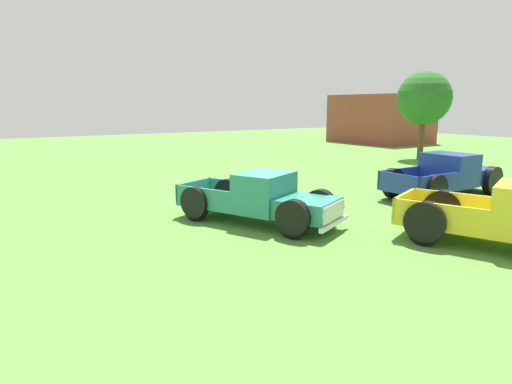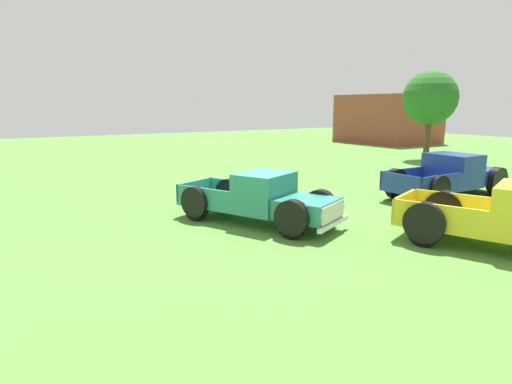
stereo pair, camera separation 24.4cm
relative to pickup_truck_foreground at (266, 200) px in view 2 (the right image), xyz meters
name	(u,v)px [view 2 (the right image)]	position (x,y,z in m)	size (l,w,h in m)	color
ground_plane	(268,216)	(-0.69, 0.50, -0.71)	(80.00, 80.00, 0.00)	#548C38
pickup_truck_foreground	(266,200)	(0.00, 0.00, 0.00)	(5.12, 3.56, 1.48)	#2D8475
pickup_truck_behind_left	(453,176)	(0.38, 8.02, 0.06)	(2.10, 5.26, 1.60)	navy
trash_can	(467,167)	(-2.02, 12.64, -0.23)	(0.59, 0.59, 0.95)	orange
oak_tree_east	(430,98)	(-7.32, 16.58, 3.05)	(3.25, 3.25, 5.41)	brown
brick_pavilion	(387,119)	(-17.58, 24.38, 1.43)	(7.82, 5.99, 4.27)	brown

